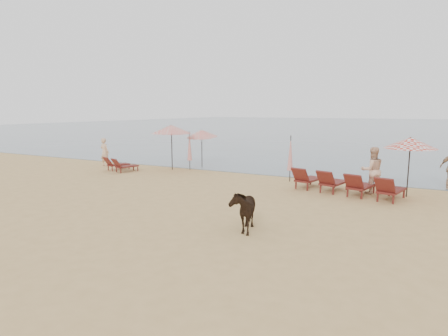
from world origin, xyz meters
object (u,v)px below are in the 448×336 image
at_px(umbrella_open_left_a, 171,129).
at_px(cow, 243,209).
at_px(umbrella_open_left_b, 202,133).
at_px(umbrella_closed_right, 290,153).
at_px(lounger_cluster_right, 345,183).
at_px(lounger_cluster_left, 120,165).
at_px(umbrella_open_right, 410,143).
at_px(beachgoer_left, 105,152).
at_px(beachgoer_right_a, 372,170).
at_px(umbrella_closed_left, 190,146).

bearing_deg(umbrella_open_left_a, cow, -59.94).
relative_size(umbrella_open_left_b, umbrella_closed_right, 1.05).
height_order(lounger_cluster_right, cow, cow).
distance_m(lounger_cluster_left, cow, 12.54).
xyz_separation_m(umbrella_open_left_b, cow, (7.38, -9.99, -1.44)).
bearing_deg(lounger_cluster_right, umbrella_open_left_a, -177.52).
height_order(umbrella_open_right, beachgoer_left, umbrella_open_right).
relative_size(umbrella_open_left_b, beachgoer_right_a, 1.21).
height_order(lounger_cluster_right, umbrella_closed_right, umbrella_closed_right).
height_order(umbrella_open_right, cow, umbrella_open_right).
xyz_separation_m(lounger_cluster_left, beachgoer_right_a, (13.51, 0.56, 0.60)).
bearing_deg(umbrella_open_left_a, umbrella_open_left_b, 45.14).
distance_m(umbrella_open_left_a, umbrella_open_right, 12.55).
xyz_separation_m(umbrella_open_right, umbrella_closed_left, (-11.57, 1.77, -0.80)).
bearing_deg(umbrella_open_left_b, lounger_cluster_right, -3.54).
xyz_separation_m(lounger_cluster_right, umbrella_open_right, (2.32, 0.69, 1.72)).
height_order(cow, beachgoer_right_a, beachgoer_right_a).
xyz_separation_m(umbrella_open_left_b, umbrella_closed_left, (-0.07, -1.27, -0.68)).
height_order(umbrella_closed_right, beachgoer_right_a, umbrella_closed_right).
distance_m(lounger_cluster_left, beachgoer_left, 2.49).
bearing_deg(lounger_cluster_right, umbrella_open_left_b, 171.35).
distance_m(umbrella_open_right, cow, 8.23).
relative_size(umbrella_open_left_a, umbrella_closed_left, 1.17).
relative_size(lounger_cluster_right, umbrella_open_left_b, 1.91).
distance_m(lounger_cluster_right, cow, 6.52).
height_order(umbrella_open_left_a, beachgoer_left, umbrella_open_left_a).
distance_m(umbrella_closed_left, beachgoer_left, 5.66).
bearing_deg(umbrella_open_left_a, lounger_cluster_right, -26.40).
bearing_deg(lounger_cluster_left, umbrella_closed_right, 26.33).
xyz_separation_m(umbrella_open_right, beachgoer_right_a, (-1.36, 0.03, -1.21)).
bearing_deg(lounger_cluster_left, umbrella_closed_left, 52.47).
height_order(lounger_cluster_right, umbrella_open_right, umbrella_open_right).
distance_m(lounger_cluster_right, umbrella_closed_right, 3.45).
height_order(beachgoer_left, beachgoer_right_a, beachgoer_right_a).
bearing_deg(umbrella_open_left_a, beachgoer_left, 173.88).
bearing_deg(umbrella_closed_left, umbrella_open_right, -8.70).
relative_size(umbrella_open_left_b, beachgoer_left, 1.35).
relative_size(umbrella_open_right, beachgoer_right_a, 1.23).
bearing_deg(beachgoer_right_a, umbrella_open_left_b, -44.50).
bearing_deg(cow, umbrella_open_left_b, 107.20).
height_order(lounger_cluster_right, beachgoer_left, beachgoer_left).
xyz_separation_m(umbrella_closed_right, cow, (1.10, -7.89, -0.76)).
xyz_separation_m(umbrella_closed_right, beachgoer_right_a, (3.85, -0.91, -0.41)).
distance_m(lounger_cluster_right, umbrella_closed_left, 9.61).
height_order(umbrella_open_left_a, beachgoer_right_a, umbrella_open_left_a).
relative_size(cow, beachgoer_left, 0.85).
bearing_deg(umbrella_open_left_b, umbrella_closed_left, -74.71).
relative_size(lounger_cluster_left, umbrella_open_right, 0.78).
distance_m(cow, beachgoer_left, 14.97).
relative_size(lounger_cluster_right, umbrella_closed_left, 2.02).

